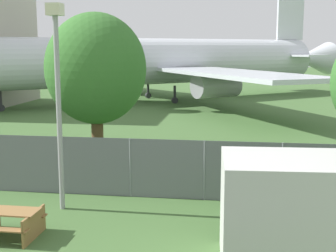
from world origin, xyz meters
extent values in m
cylinder|color=slate|center=(-2.55, 10.14, 1.03)|extent=(0.07, 0.07, 2.05)
cylinder|color=slate|center=(0.00, 10.14, 1.03)|extent=(0.07, 0.07, 2.05)
cylinder|color=slate|center=(2.55, 10.14, 1.03)|extent=(0.07, 0.07, 2.05)
cylinder|color=slate|center=(5.09, 10.14, 1.03)|extent=(0.07, 0.07, 2.05)
cube|color=slate|center=(0.00, 10.14, 1.03)|extent=(56.00, 0.01, 2.05)
cylinder|color=silver|center=(-5.12, 38.09, 3.78)|extent=(33.58, 28.24, 4.30)
cone|color=silver|center=(12.42, 52.22, 3.78)|extent=(6.62, 6.39, 3.87)
cube|color=silver|center=(3.38, 30.71, 3.14)|extent=(13.93, 18.17, 0.30)
cylinder|color=#939399|center=(2.00, 33.04, 2.02)|extent=(4.23, 3.94, 1.94)
cube|color=silver|center=(-10.52, 47.96, 3.14)|extent=(16.82, 16.26, 0.30)
cylinder|color=#939399|center=(-8.54, 46.11, 2.02)|extent=(4.23, 3.94, 1.94)
cube|color=silver|center=(9.49, 49.86, 9.16)|extent=(3.16, 2.62, 6.45)
cube|color=silver|center=(9.32, 49.73, 4.21)|extent=(8.62, 9.53, 0.20)
cylinder|color=#2D2D33|center=(-15.15, 30.00, 0.82)|extent=(0.24, 0.24, 1.63)
cylinder|color=#2D2D33|center=(-15.15, 30.00, 0.28)|extent=(0.62, 0.59, 0.56)
cylinder|color=#2D2D33|center=(-1.95, 37.32, 0.82)|extent=(0.24, 0.24, 1.63)
cylinder|color=#2D2D33|center=(-1.95, 37.32, 0.28)|extent=(0.62, 0.59, 0.56)
cylinder|color=#2D2D33|center=(-5.19, 41.34, 0.82)|extent=(0.24, 0.24, 1.63)
cylinder|color=#2D2D33|center=(-5.19, 41.34, 0.28)|extent=(0.62, 0.59, 0.56)
cube|color=silver|center=(5.68, 5.61, 1.31)|extent=(4.99, 2.66, 2.61)
cube|color=olive|center=(-2.48, 6.23, 0.74)|extent=(1.58, 0.77, 0.04)
cube|color=olive|center=(-2.47, 6.79, 0.44)|extent=(1.58, 0.29, 0.04)
cube|color=olive|center=(-2.48, 5.67, 0.44)|extent=(1.58, 0.29, 0.04)
cube|color=olive|center=(-1.79, 6.23, 0.37)|extent=(0.07, 1.40, 0.74)
cylinder|color=brown|center=(-2.26, 13.82, 1.22)|extent=(0.51, 0.51, 2.44)
ellipsoid|color=#38702D|center=(-2.26, 13.82, 4.23)|extent=(4.21, 4.21, 4.63)
cylinder|color=#99999E|center=(-1.90, 8.62, 3.03)|extent=(0.16, 0.16, 6.05)
cube|color=beige|center=(-1.90, 8.62, 6.23)|extent=(0.44, 0.44, 0.36)
camera|label=1|loc=(3.49, -5.11, 5.12)|focal=50.00mm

